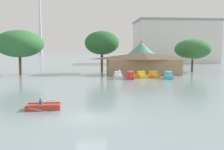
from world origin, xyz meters
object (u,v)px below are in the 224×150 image
object	(u,v)px
background_building_block	(175,42)
green_roof_pavilion	(141,55)
pedal_boat_orange	(154,75)
shoreline_tree_mid	(102,43)
pedal_boat_red	(131,76)
boathouse	(143,63)
rowboat_with_rower	(43,107)
pedal_boat_white	(118,76)
shoreline_tree_right	(193,49)
pedal_boat_yellow	(141,75)
shoreline_tree_tall_left	(19,44)
distant_broadcast_tower	(40,0)
pedal_boat_cyan	(169,76)

from	to	relation	value
background_building_block	green_roof_pavilion	bearing A→B (deg)	-120.48
pedal_boat_orange	shoreline_tree_mid	xyz separation A→B (m)	(-9.69, 12.63, 6.78)
pedal_boat_orange	shoreline_tree_mid	bearing A→B (deg)	-160.45
pedal_boat_red	boathouse	xyz separation A→B (m)	(4.34, 8.84, 2.09)
background_building_block	pedal_boat_red	bearing A→B (deg)	-115.73
boathouse	background_building_block	bearing A→B (deg)	64.34
rowboat_with_rower	boathouse	size ratio (longest dim) A/B	0.19
pedal_boat_white	pedal_boat_red	world-z (taller)	pedal_boat_white
shoreline_tree_right	pedal_boat_orange	bearing A→B (deg)	-135.51
pedal_boat_yellow	shoreline_tree_right	distance (m)	21.53
shoreline_tree_mid	background_building_block	bearing A→B (deg)	54.56
boathouse	green_roof_pavilion	world-z (taller)	green_roof_pavilion
green_roof_pavilion	background_building_block	size ratio (longest dim) A/B	0.25
shoreline_tree_right	shoreline_tree_tall_left	bearing A→B (deg)	-173.49
distant_broadcast_tower	shoreline_tree_right	bearing A→B (deg)	-73.05
pedal_boat_cyan	boathouse	size ratio (longest dim) A/B	0.18
pedal_boat_orange	background_building_block	world-z (taller)	background_building_block
pedal_boat_red	distant_broadcast_tower	bearing A→B (deg)	-154.08
pedal_boat_white	background_building_block	xyz separation A→B (m)	(33.50, 64.06, 9.00)
shoreline_tree_mid	distant_broadcast_tower	bearing A→B (deg)	102.97
background_building_block	distant_broadcast_tower	distance (m)	296.16
boathouse	pedal_boat_red	bearing A→B (deg)	-116.16
pedal_boat_white	shoreline_tree_mid	size ratio (longest dim) A/B	0.25
shoreline_tree_mid	distant_broadcast_tower	world-z (taller)	distant_broadcast_tower
rowboat_with_rower	pedal_boat_cyan	xyz separation A→B (m)	(19.57, 23.79, 0.32)
background_building_block	rowboat_with_rower	bearing A→B (deg)	-116.02
pedal_boat_white	shoreline_tree_mid	bearing A→B (deg)	-173.97
pedal_boat_orange	pedal_boat_red	bearing A→B (deg)	-91.09
pedal_boat_yellow	pedal_boat_white	bearing A→B (deg)	-89.20
rowboat_with_rower	pedal_boat_red	xyz separation A→B (m)	(12.24, 24.27, 0.33)
pedal_boat_white	pedal_boat_orange	xyz separation A→B (m)	(7.30, 0.99, -0.04)
pedal_boat_red	boathouse	distance (m)	10.07
shoreline_tree_tall_left	shoreline_tree_mid	world-z (taller)	shoreline_tree_mid
pedal_boat_yellow	boathouse	distance (m)	7.69
rowboat_with_rower	pedal_boat_cyan	distance (m)	30.81
pedal_boat_yellow	green_roof_pavilion	distance (m)	22.83
rowboat_with_rower	background_building_block	world-z (taller)	background_building_block
pedal_boat_white	boathouse	distance (m)	10.92
shoreline_tree_right	pedal_boat_cyan	bearing A→B (deg)	-126.16
background_building_block	distant_broadcast_tower	world-z (taller)	distant_broadcast_tower
pedal_boat_white	shoreline_tree_tall_left	size ratio (longest dim) A/B	0.24
pedal_boat_orange	background_building_block	xyz separation A→B (m)	(26.20, 63.07, 9.04)
pedal_boat_cyan	shoreline_tree_right	world-z (taller)	shoreline_tree_right
rowboat_with_rower	shoreline_tree_mid	distance (m)	39.75
pedal_boat_orange	green_roof_pavilion	xyz separation A→B (m)	(2.17, 22.25, 3.80)
background_building_block	distant_broadcast_tower	xyz separation A→B (m)	(-108.87, 266.51, 69.49)
shoreline_tree_tall_left	shoreline_tree_right	bearing A→B (deg)	6.51
rowboat_with_rower	background_building_block	xyz separation A→B (m)	(43.36, 88.83, 9.34)
shoreline_tree_tall_left	distant_broadcast_tower	world-z (taller)	distant_broadcast_tower
pedal_boat_red	boathouse	world-z (taller)	boathouse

